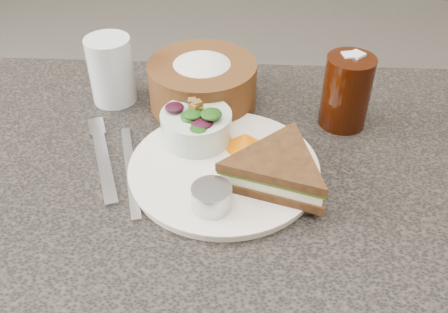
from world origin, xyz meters
TOP-DOWN VIEW (x-y plane):
  - dining_table at (0.00, 0.00)m, footprint 1.00×0.70m
  - dinner_plate at (0.01, 0.00)m, footprint 0.29×0.29m
  - sandwich at (0.09, -0.03)m, footprint 0.23×0.23m
  - salad_bowl at (-0.04, 0.07)m, footprint 0.13×0.13m
  - dressing_ramekin at (-0.00, -0.09)m, footprint 0.07×0.07m
  - orange_wedge at (0.04, 0.05)m, footprint 0.08×0.08m
  - fork at (-0.18, 0.01)m, footprint 0.09×0.20m
  - knife at (-0.14, -0.01)m, footprint 0.07×0.22m
  - bread_basket at (-0.04, 0.20)m, footprint 0.20×0.20m
  - cola_glass at (0.21, 0.14)m, footprint 0.10×0.10m
  - water_glass at (-0.21, 0.20)m, footprint 0.10×0.10m

SIDE VIEW (x-z plane):
  - dining_table at x=0.00m, z-range 0.00..0.75m
  - knife at x=-0.14m, z-range 0.75..0.75m
  - fork at x=-0.18m, z-range 0.75..0.76m
  - dinner_plate at x=0.01m, z-range 0.75..0.76m
  - orange_wedge at x=0.04m, z-range 0.76..0.79m
  - dressing_ramekin at x=0.00m, z-range 0.76..0.80m
  - sandwich at x=0.09m, z-range 0.76..0.81m
  - salad_bowl at x=-0.04m, z-range 0.76..0.83m
  - bread_basket at x=-0.04m, z-range 0.75..0.86m
  - water_glass at x=-0.21m, z-range 0.75..0.87m
  - cola_glass at x=0.21m, z-range 0.75..0.89m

